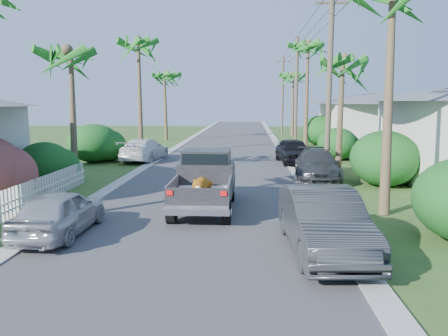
# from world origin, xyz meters

# --- Properties ---
(ground) EXTENTS (120.00, 120.00, 0.00)m
(ground) POSITION_xyz_m (0.00, 0.00, 0.00)
(ground) COLOR #31501E
(ground) RESTS_ON ground
(road) EXTENTS (8.00, 100.00, 0.02)m
(road) POSITION_xyz_m (0.00, 25.00, 0.01)
(road) COLOR #38383A
(road) RESTS_ON ground
(curb_left) EXTENTS (0.60, 100.00, 0.06)m
(curb_left) POSITION_xyz_m (-4.30, 25.00, 0.03)
(curb_left) COLOR #A5A39E
(curb_left) RESTS_ON ground
(curb_right) EXTENTS (0.60, 100.00, 0.06)m
(curb_right) POSITION_xyz_m (4.30, 25.00, 0.03)
(curb_right) COLOR #A5A39E
(curb_right) RESTS_ON ground
(pickup_truck) EXTENTS (1.98, 5.12, 2.06)m
(pickup_truck) POSITION_xyz_m (0.20, 6.49, 1.01)
(pickup_truck) COLOR black
(pickup_truck) RESTS_ON ground
(parked_car_rn) EXTENTS (1.98, 4.88, 1.58)m
(parked_car_rn) POSITION_xyz_m (3.60, 1.89, 0.79)
(parked_car_rn) COLOR #2C2E31
(parked_car_rn) RESTS_ON ground
(parked_car_rm) EXTENTS (2.38, 5.10, 1.44)m
(parked_car_rm) POSITION_xyz_m (5.00, 12.18, 0.72)
(parked_car_rm) COLOR #2D2F32
(parked_car_rm) RESTS_ON ground
(parked_car_rf) EXTENTS (2.25, 4.60, 1.51)m
(parked_car_rf) POSITION_xyz_m (4.48, 18.19, 0.76)
(parked_car_rf) COLOR black
(parked_car_rf) RESTS_ON ground
(parked_car_ln) EXTENTS (1.57, 3.85, 1.31)m
(parked_car_ln) POSITION_xyz_m (-3.60, 2.91, 0.65)
(parked_car_ln) COLOR #B0B2B7
(parked_car_ln) RESTS_ON ground
(parked_car_lf) EXTENTS (2.57, 5.11, 1.42)m
(parked_car_lf) POSITION_xyz_m (-5.00, 18.81, 0.71)
(parked_car_lf) COLOR silver
(parked_car_lf) RESTS_ON ground
(palm_l_b) EXTENTS (4.40, 4.40, 7.40)m
(palm_l_b) POSITION_xyz_m (-6.80, 12.00, 6.15)
(palm_l_b) COLOR brown
(palm_l_b) RESTS_ON ground
(palm_l_c) EXTENTS (4.40, 4.40, 9.20)m
(palm_l_c) POSITION_xyz_m (-6.00, 22.00, 7.91)
(palm_l_c) COLOR brown
(palm_l_c) RESTS_ON ground
(palm_l_d) EXTENTS (4.40, 4.40, 7.70)m
(palm_l_d) POSITION_xyz_m (-6.50, 34.00, 6.44)
(palm_l_d) COLOR brown
(palm_l_d) RESTS_ON ground
(palm_r_b) EXTENTS (4.40, 4.40, 7.20)m
(palm_r_b) POSITION_xyz_m (6.60, 15.00, 5.95)
(palm_r_b) COLOR brown
(palm_r_b) RESTS_ON ground
(palm_r_c) EXTENTS (4.40, 4.40, 9.40)m
(palm_r_c) POSITION_xyz_m (6.20, 26.00, 8.11)
(palm_r_c) COLOR brown
(palm_r_c) RESTS_ON ground
(palm_r_d) EXTENTS (4.40, 4.40, 8.00)m
(palm_r_d) POSITION_xyz_m (6.50, 40.00, 6.74)
(palm_r_d) COLOR brown
(palm_r_d) RESTS_ON ground
(shrub_l_c) EXTENTS (2.40, 2.64, 2.00)m
(shrub_l_c) POSITION_xyz_m (-7.40, 10.00, 1.00)
(shrub_l_c) COLOR #13441B
(shrub_l_c) RESTS_ON ground
(shrub_l_d) EXTENTS (3.20, 3.52, 2.40)m
(shrub_l_d) POSITION_xyz_m (-8.00, 18.00, 1.20)
(shrub_l_d) COLOR #13441B
(shrub_l_d) RESTS_ON ground
(shrub_r_b) EXTENTS (3.00, 3.30, 2.50)m
(shrub_r_b) POSITION_xyz_m (7.80, 11.00, 1.25)
(shrub_r_b) COLOR #13441B
(shrub_r_b) RESTS_ON ground
(shrub_r_c) EXTENTS (2.60, 2.86, 2.10)m
(shrub_r_c) POSITION_xyz_m (7.50, 20.00, 1.05)
(shrub_r_c) COLOR #13441B
(shrub_r_c) RESTS_ON ground
(shrub_r_d) EXTENTS (3.20, 3.52, 2.60)m
(shrub_r_d) POSITION_xyz_m (8.00, 30.00, 1.30)
(shrub_r_d) COLOR #13441B
(shrub_r_d) RESTS_ON ground
(picket_fence) EXTENTS (0.10, 11.00, 1.00)m
(picket_fence) POSITION_xyz_m (-6.00, 5.50, 0.50)
(picket_fence) COLOR white
(picket_fence) RESTS_ON ground
(house_right_far) EXTENTS (9.00, 8.00, 4.60)m
(house_right_far) POSITION_xyz_m (13.00, 30.00, 2.12)
(house_right_far) COLOR silver
(house_right_far) RESTS_ON ground
(utility_pole_b) EXTENTS (1.60, 0.26, 9.00)m
(utility_pole_b) POSITION_xyz_m (5.60, 13.00, 4.60)
(utility_pole_b) COLOR brown
(utility_pole_b) RESTS_ON ground
(utility_pole_c) EXTENTS (1.60, 0.26, 9.00)m
(utility_pole_c) POSITION_xyz_m (5.60, 28.00, 4.60)
(utility_pole_c) COLOR brown
(utility_pole_c) RESTS_ON ground
(utility_pole_d) EXTENTS (1.60, 0.26, 9.00)m
(utility_pole_d) POSITION_xyz_m (5.60, 43.00, 4.60)
(utility_pole_d) COLOR brown
(utility_pole_d) RESTS_ON ground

